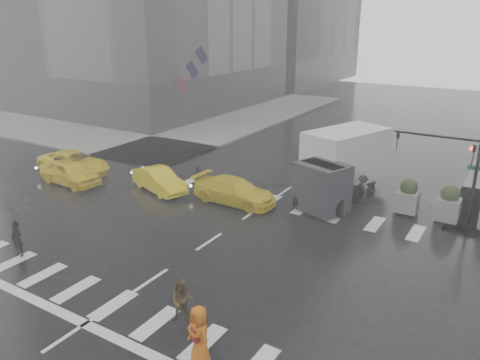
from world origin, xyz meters
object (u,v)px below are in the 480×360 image
Objects in this scene: pedestrian_brown at (182,301)px; pedestrian_orange at (199,336)px; taxi_mid at (159,180)px; traffic_signal_pole at (455,162)px; box_truck at (340,163)px; taxi_front at (70,172)px.

pedestrian_orange is at bearing -67.22° from pedestrian_brown.
pedestrian_orange is 15.37m from taxi_mid.
traffic_signal_pole reaches higher than box_truck.
taxi_mid is (-15.47, -4.01, -2.53)m from traffic_signal_pole.
traffic_signal_pole is 6.16m from box_truck.
box_truck is (0.27, 14.12, 1.21)m from pedestrian_brown.
traffic_signal_pole is 16.18m from taxi_mid.
taxi_mid is 0.59× the size of box_truck.
taxi_front is at bearing -164.19° from traffic_signal_pole.
taxi_mid is at bearing 105.68° from pedestrian_brown.
pedestrian_orange is (-4.53, -14.81, -2.23)m from traffic_signal_pole.
traffic_signal_pole is at bearing 36.25° from pedestrian_brown.
taxi_front is at bearing 127.35° from taxi_mid.
pedestrian_brown reaches higher than taxi_front.
box_truck is at bearing -45.41° from taxi_mid.
taxi_mid is at bearing -67.27° from taxi_front.
traffic_signal_pole is at bearing -70.69° from taxi_front.
pedestrian_brown is at bearing -115.08° from traffic_signal_pole.
traffic_signal_pole is 15.65m from pedestrian_orange.
pedestrian_orange is 0.28× the size of box_truck.
taxi_front is 1.06× the size of taxi_mid.
pedestrian_orange reaches higher than pedestrian_brown.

